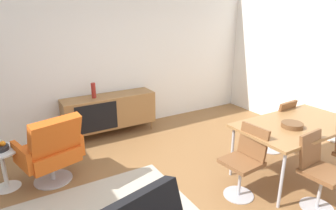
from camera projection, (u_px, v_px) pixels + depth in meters
name	position (u px, v px, depth m)	size (l,w,h in m)	color
ground_plane	(178.00, 205.00, 3.24)	(8.32, 8.32, 0.00)	olive
wall_back	(98.00, 54.00, 4.93)	(6.80, 0.12, 2.80)	white
sideboard	(110.00, 111.00, 5.00)	(1.60, 0.45, 0.72)	olive
vase_cobalt	(94.00, 90.00, 4.75)	(0.07, 0.07, 0.26)	maroon
dining_table	(297.00, 126.00, 3.66)	(1.60, 0.90, 0.74)	olive
wooden_bowl_on_table	(292.00, 125.00, 3.51)	(0.26, 0.26, 0.06)	brown
dining_chair_back_right	(277.00, 123.00, 4.36)	(0.43, 0.45, 0.86)	brown
dining_chair_near_window	(245.00, 159.00, 3.30)	(0.45, 0.43, 0.86)	brown
dining_chair_front_left	(318.00, 169.00, 3.10)	(0.43, 0.45, 0.86)	brown
lounge_chair_red	(51.00, 150.00, 3.54)	(0.83, 0.79, 0.95)	#D85919
side_table_round	(3.00, 165.00, 3.47)	(0.44, 0.44, 0.52)	white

